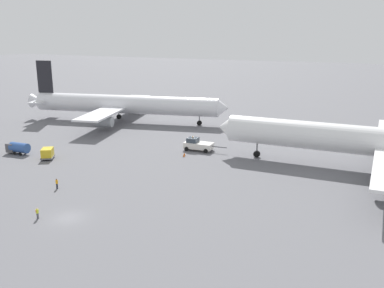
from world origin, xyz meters
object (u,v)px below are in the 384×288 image
at_px(gse_container_dolly_flat, 47,153).
at_px(gse_fuel_bowser_stubby, 18,148).
at_px(traffic_cone_nose_left, 184,155).
at_px(airliner_being_pushed, 382,143).
at_px(pushback_tug, 198,145).
at_px(ground_crew_ramp_agent_by_cones, 37,213).
at_px(ground_crew_marshaller_foreground, 57,183).
at_px(airliner_at_gate_left, 124,105).
at_px(traffic_cone_wingtip_port, 184,154).

distance_m(gse_container_dolly_flat, gse_fuel_bowser_stubby, 8.00).
distance_m(gse_fuel_bowser_stubby, traffic_cone_nose_left, 33.70).
bearing_deg(traffic_cone_nose_left, gse_container_dolly_flat, -153.36).
xyz_separation_m(airliner_being_pushed, gse_container_dolly_flat, (-59.23, -16.89, -4.18)).
height_order(pushback_tug, ground_crew_ramp_agent_by_cones, pushback_tug).
bearing_deg(traffic_cone_nose_left, ground_crew_marshaller_foreground, -115.05).
bearing_deg(pushback_tug, airliner_being_pushed, -0.74).
relative_size(airliner_at_gate_left, traffic_cone_wingtip_port, 92.89).
relative_size(ground_crew_ramp_agent_by_cones, traffic_cone_wingtip_port, 2.58).
distance_m(airliner_being_pushed, traffic_cone_wingtip_port, 36.51).
relative_size(airliner_being_pushed, traffic_cone_wingtip_port, 99.56).
xyz_separation_m(gse_fuel_bowser_stubby, traffic_cone_wingtip_port, (31.29, 12.46, -1.05)).
relative_size(gse_container_dolly_flat, ground_crew_ramp_agent_by_cones, 2.50).
distance_m(airliner_at_gate_left, gse_container_dolly_flat, 36.18).
xyz_separation_m(airliner_at_gate_left, pushback_tug, (29.25, -18.33, -3.55)).
xyz_separation_m(ground_crew_ramp_agent_by_cones, traffic_cone_wingtip_port, (5.68, 34.86, -0.52)).
xyz_separation_m(ground_crew_marshaller_foreground, traffic_cone_nose_left, (11.20, 23.97, -0.59)).
relative_size(airliner_at_gate_left, ground_crew_ramp_agent_by_cones, 36.06).
bearing_deg(gse_fuel_bowser_stubby, airliner_at_gate_left, 84.97).
bearing_deg(gse_fuel_bowser_stubby, pushback_tug, 27.63).
distance_m(ground_crew_marshaller_foreground, traffic_cone_wingtip_port, 27.21).
height_order(gse_fuel_bowser_stubby, traffic_cone_nose_left, gse_fuel_bowser_stubby).
relative_size(airliner_being_pushed, pushback_tug, 6.55).
xyz_separation_m(airliner_at_gate_left, traffic_cone_nose_left, (28.56, -23.79, -4.49)).
distance_m(ground_crew_ramp_agent_by_cones, ground_crew_marshaller_foreground, 11.16).
relative_size(airliner_at_gate_left, airliner_being_pushed, 0.93).
height_order(traffic_cone_nose_left, traffic_cone_wingtip_port, same).
height_order(ground_crew_ramp_agent_by_cones, ground_crew_marshaller_foreground, ground_crew_marshaller_foreground).
height_order(pushback_tug, gse_fuel_bowser_stubby, pushback_tug).
relative_size(airliner_at_gate_left, gse_fuel_bowser_stubby, 11.30).
height_order(gse_container_dolly_flat, ground_crew_marshaller_foreground, gse_container_dolly_flat).
bearing_deg(traffic_cone_nose_left, airliner_at_gate_left, 140.21).
xyz_separation_m(gse_fuel_bowser_stubby, traffic_cone_nose_left, (31.67, 11.47, -1.05)).
bearing_deg(traffic_cone_wingtip_port, ground_crew_marshaller_foreground, -113.43).
xyz_separation_m(gse_fuel_bowser_stubby, ground_crew_marshaller_foreground, (20.47, -12.50, -0.47)).
relative_size(gse_container_dolly_flat, traffic_cone_nose_left, 6.45).
xyz_separation_m(airliner_being_pushed, traffic_cone_wingtip_port, (-35.94, -4.02, -5.07)).
bearing_deg(pushback_tug, ground_crew_ramp_agent_by_cones, -99.73).
height_order(ground_crew_ramp_agent_by_cones, traffic_cone_wingtip_port, ground_crew_ramp_agent_by_cones).
distance_m(airliner_at_gate_left, gse_fuel_bowser_stubby, 35.57).
distance_m(gse_fuel_bowser_stubby, ground_crew_ramp_agent_by_cones, 34.02).
distance_m(ground_crew_ramp_agent_by_cones, traffic_cone_wingtip_port, 35.33).
height_order(airliner_at_gate_left, gse_fuel_bowser_stubby, airliner_at_gate_left).
relative_size(airliner_at_gate_left, ground_crew_marshaller_foreground, 33.36).
distance_m(gse_fuel_bowser_stubby, ground_crew_marshaller_foreground, 23.99).
distance_m(traffic_cone_nose_left, traffic_cone_wingtip_port, 1.07).
relative_size(gse_fuel_bowser_stubby, ground_crew_marshaller_foreground, 2.95).
bearing_deg(pushback_tug, traffic_cone_nose_left, -97.12).
distance_m(airliner_being_pushed, traffic_cone_nose_left, 36.26).
xyz_separation_m(ground_crew_ramp_agent_by_cones, traffic_cone_nose_left, (6.06, 33.87, -0.52)).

